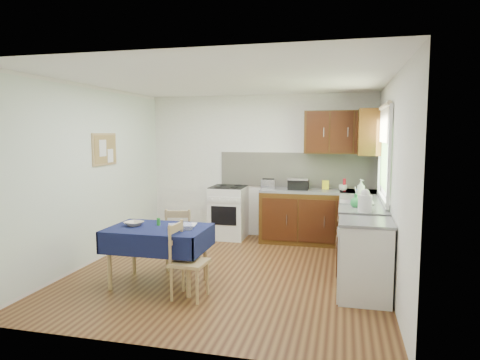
% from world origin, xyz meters
% --- Properties ---
extents(floor, '(4.20, 4.20, 0.00)m').
position_xyz_m(floor, '(0.00, 0.00, 0.00)').
color(floor, '#462512').
rests_on(floor, ground).
extents(ceiling, '(4.00, 4.20, 0.02)m').
position_xyz_m(ceiling, '(0.00, 0.00, 2.50)').
color(ceiling, white).
rests_on(ceiling, wall_back).
extents(wall_back, '(4.00, 0.02, 2.50)m').
position_xyz_m(wall_back, '(0.00, 2.10, 1.25)').
color(wall_back, white).
rests_on(wall_back, ground).
extents(wall_front, '(4.00, 0.02, 2.50)m').
position_xyz_m(wall_front, '(0.00, -2.10, 1.25)').
color(wall_front, white).
rests_on(wall_front, ground).
extents(wall_left, '(0.02, 4.20, 2.50)m').
position_xyz_m(wall_left, '(-2.00, 0.00, 1.25)').
color(wall_left, white).
rests_on(wall_left, ground).
extents(wall_right, '(0.02, 4.20, 2.50)m').
position_xyz_m(wall_right, '(2.00, 0.00, 1.25)').
color(wall_right, white).
rests_on(wall_right, ground).
extents(base_cabinets, '(1.90, 2.30, 0.86)m').
position_xyz_m(base_cabinets, '(1.36, 1.26, 0.43)').
color(base_cabinets, '#372009').
rests_on(base_cabinets, ground).
extents(worktop_back, '(1.90, 0.60, 0.04)m').
position_xyz_m(worktop_back, '(1.05, 1.80, 0.88)').
color(worktop_back, slate).
rests_on(worktop_back, base_cabinets).
extents(worktop_right, '(0.60, 1.70, 0.04)m').
position_xyz_m(worktop_right, '(1.70, 0.65, 0.88)').
color(worktop_right, slate).
rests_on(worktop_right, base_cabinets).
extents(worktop_corner, '(0.60, 0.60, 0.04)m').
position_xyz_m(worktop_corner, '(1.70, 1.80, 0.88)').
color(worktop_corner, slate).
rests_on(worktop_corner, base_cabinets).
extents(splashback, '(2.70, 0.02, 0.60)m').
position_xyz_m(splashback, '(0.65, 2.08, 1.20)').
color(splashback, beige).
rests_on(splashback, wall_back).
extents(upper_cabinets, '(1.20, 0.85, 0.70)m').
position_xyz_m(upper_cabinets, '(1.52, 1.80, 1.85)').
color(upper_cabinets, '#372009').
rests_on(upper_cabinets, wall_back).
extents(stove, '(0.60, 0.61, 0.92)m').
position_xyz_m(stove, '(-0.50, 1.80, 0.46)').
color(stove, silver).
rests_on(stove, ground).
extents(window, '(0.04, 1.48, 1.26)m').
position_xyz_m(window, '(1.97, 0.70, 1.65)').
color(window, '#365C25').
rests_on(window, wall_right).
extents(fridge, '(0.58, 0.60, 0.89)m').
position_xyz_m(fridge, '(1.70, -0.55, 0.44)').
color(fridge, silver).
rests_on(fridge, ground).
extents(corkboard, '(0.04, 0.62, 0.47)m').
position_xyz_m(corkboard, '(-1.97, 0.30, 1.60)').
color(corkboard, tan).
rests_on(corkboard, wall_left).
extents(dining_table, '(1.18, 0.80, 0.71)m').
position_xyz_m(dining_table, '(-0.70, -0.67, 0.61)').
color(dining_table, '#0F103D').
rests_on(dining_table, ground).
extents(chair_far, '(0.45, 0.45, 0.84)m').
position_xyz_m(chair_far, '(-0.68, -0.06, 0.45)').
color(chair_far, tan).
rests_on(chair_far, ground).
extents(chair_near, '(0.40, 0.40, 0.85)m').
position_xyz_m(chair_near, '(-0.23, -0.97, 0.45)').
color(chair_near, tan).
rests_on(chair_near, ground).
extents(toaster, '(0.23, 0.14, 0.18)m').
position_xyz_m(toaster, '(0.22, 1.73, 0.98)').
color(toaster, silver).
rests_on(toaster, worktop_back).
extents(sandwich_press, '(0.33, 0.29, 0.19)m').
position_xyz_m(sandwich_press, '(0.72, 1.78, 1.00)').
color(sandwich_press, black).
rests_on(sandwich_press, worktop_back).
extents(sauce_bottle, '(0.05, 0.05, 0.20)m').
position_xyz_m(sauce_bottle, '(1.46, 1.74, 1.00)').
color(sauce_bottle, red).
rests_on(sauce_bottle, worktop_back).
extents(yellow_packet, '(0.11, 0.08, 0.14)m').
position_xyz_m(yellow_packet, '(1.16, 1.92, 0.97)').
color(yellow_packet, yellow).
rests_on(yellow_packet, worktop_back).
extents(dish_rack, '(0.44, 0.34, 0.21)m').
position_xyz_m(dish_rack, '(1.63, 0.54, 0.92)').
color(dish_rack, '#939399').
rests_on(dish_rack, worktop_right).
extents(kettle, '(0.16, 0.16, 0.28)m').
position_xyz_m(kettle, '(1.70, -0.10, 1.02)').
color(kettle, silver).
rests_on(kettle, worktop_right).
extents(cup, '(0.17, 0.17, 0.11)m').
position_xyz_m(cup, '(1.44, 1.76, 0.95)').
color(cup, silver).
rests_on(cup, worktop_back).
extents(soap_bottle_a, '(0.16, 0.16, 0.30)m').
position_xyz_m(soap_bottle_a, '(1.69, 0.77, 1.05)').
color(soap_bottle_a, silver).
rests_on(soap_bottle_a, worktop_right).
extents(soap_bottle_b, '(0.11, 0.11, 0.21)m').
position_xyz_m(soap_bottle_b, '(1.68, 0.95, 1.00)').
color(soap_bottle_b, blue).
rests_on(soap_bottle_b, worktop_right).
extents(soap_bottle_c, '(0.16, 0.16, 0.17)m').
position_xyz_m(soap_bottle_c, '(1.61, 0.22, 0.99)').
color(soap_bottle_c, green).
rests_on(soap_bottle_c, worktop_right).
extents(plate_bowl, '(0.27, 0.27, 0.05)m').
position_xyz_m(plate_bowl, '(-1.02, -0.67, 0.74)').
color(plate_bowl, beige).
rests_on(plate_bowl, dining_table).
extents(book, '(0.21, 0.26, 0.02)m').
position_xyz_m(book, '(-0.46, -0.52, 0.72)').
color(book, white).
rests_on(book, dining_table).
extents(spice_jar, '(0.04, 0.04, 0.09)m').
position_xyz_m(spice_jar, '(-0.74, -0.57, 0.76)').
color(spice_jar, green).
rests_on(spice_jar, dining_table).
extents(tea_towel, '(0.34, 0.31, 0.05)m').
position_xyz_m(tea_towel, '(-0.41, -0.68, 0.74)').
color(tea_towel, navy).
rests_on(tea_towel, dining_table).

